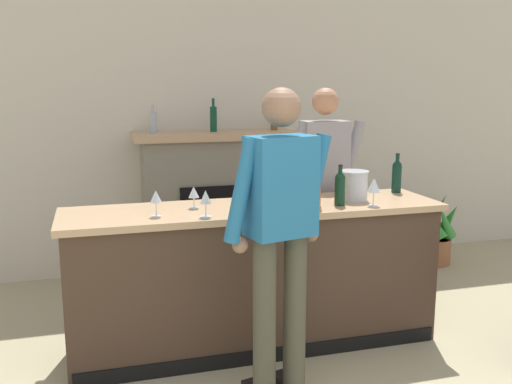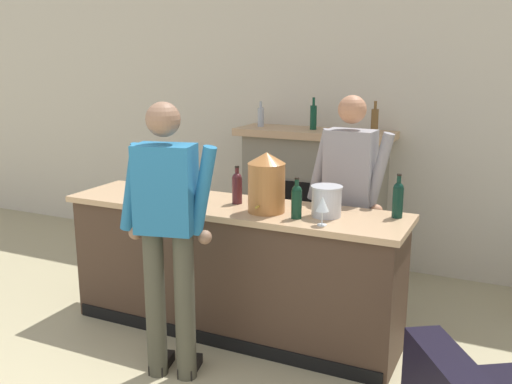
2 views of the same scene
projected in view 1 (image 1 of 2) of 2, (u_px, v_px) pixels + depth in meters
The scene contains 15 objects.
wall_back_panel at pixel (209, 129), 5.54m from camera, with size 12.00×0.07×2.75m.
bar_counter at pixel (255, 276), 3.93m from camera, with size 2.57×0.64×1.00m.
fireplace_stone at pixel (216, 202), 5.43m from camera, with size 1.51×0.52×1.67m.
potted_plant_corner at pixel (437, 235), 5.77m from camera, with size 0.43×0.45×0.71m.
person_customer at pixel (280, 234), 3.13m from camera, with size 0.65×0.37×1.79m.
person_bartender at pixel (324, 188), 4.55m from camera, with size 0.66×0.31×1.78m.
copper_dispenser at pixel (302, 175), 3.82m from camera, with size 0.26×0.30×0.42m.
ice_bucket_steel at pixel (353, 185), 4.02m from camera, with size 0.21×0.21×0.21m.
wine_bottle_chardonnay_pale at pixel (256, 186), 3.87m from camera, with size 0.07×0.07×0.28m.
wine_bottle_port_short at pixel (397, 175), 4.29m from camera, with size 0.07×0.07×0.30m.
wine_bottle_cabernet_heavy at pixel (340, 187), 3.84m from camera, with size 0.07×0.07×0.28m.
wine_glass_by_dispenser at pixel (194, 193), 3.75m from camera, with size 0.07×0.07×0.15m.
wine_glass_front_left at pixel (374, 186), 3.82m from camera, with size 0.09×0.09×0.19m.
wine_glass_front_right at pixel (156, 198), 3.51m from camera, with size 0.07×0.07×0.17m.
wine_glass_back_row at pixel (206, 198), 3.50m from camera, with size 0.08×0.08×0.17m.
Camera 1 is at (-1.09, -1.36, 1.81)m, focal length 40.00 mm.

